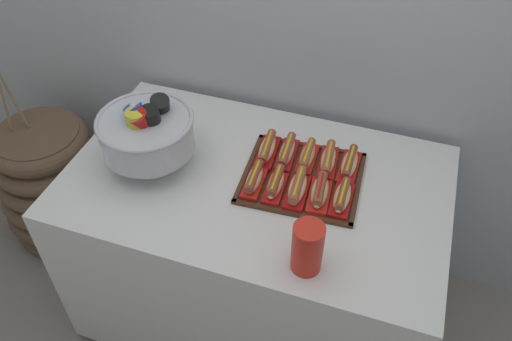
# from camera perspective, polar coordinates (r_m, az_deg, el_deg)

# --- Properties ---
(ground_plane) EXTENTS (10.00, 10.00, 0.00)m
(ground_plane) POSITION_cam_1_polar(r_m,az_deg,el_deg) (2.44, -0.03, -14.38)
(ground_plane) COLOR gray
(buffet_table) EXTENTS (1.33, 0.82, 0.79)m
(buffet_table) POSITION_cam_1_polar(r_m,az_deg,el_deg) (2.10, -0.03, -8.34)
(buffet_table) COLOR white
(buffet_table) RESTS_ON ground_plane
(floor_vase) EXTENTS (0.53, 0.53, 1.18)m
(floor_vase) POSITION_cam_1_polar(r_m,az_deg,el_deg) (2.68, -21.16, -1.34)
(floor_vase) COLOR brown
(floor_vase) RESTS_ON ground_plane
(serving_tray) EXTENTS (0.43, 0.38, 0.01)m
(serving_tray) POSITION_cam_1_polar(r_m,az_deg,el_deg) (1.82, 5.05, -0.84)
(serving_tray) COLOR #472B19
(serving_tray) RESTS_ON buffet_table
(hot_dog_0) EXTENTS (0.07, 0.16, 0.06)m
(hot_dog_0) POSITION_cam_1_polar(r_m,az_deg,el_deg) (1.76, -0.20, -0.99)
(hot_dog_0) COLOR red
(hot_dog_0) RESTS_ON serving_tray
(hot_dog_1) EXTENTS (0.07, 0.16, 0.06)m
(hot_dog_1) POSITION_cam_1_polar(r_m,az_deg,el_deg) (1.75, 2.16, -1.46)
(hot_dog_1) COLOR red
(hot_dog_1) RESTS_ON serving_tray
(hot_dog_2) EXTENTS (0.08, 0.18, 0.06)m
(hot_dog_2) POSITION_cam_1_polar(r_m,az_deg,el_deg) (1.74, 4.56, -1.91)
(hot_dog_2) COLOR #B21414
(hot_dog_2) RESTS_ON serving_tray
(hot_dog_3) EXTENTS (0.08, 0.17, 0.06)m
(hot_dog_3) POSITION_cam_1_polar(r_m,az_deg,el_deg) (1.73, 6.98, -2.38)
(hot_dog_3) COLOR red
(hot_dog_3) RESTS_ON serving_tray
(hot_dog_4) EXTENTS (0.07, 0.16, 0.06)m
(hot_dog_4) POSITION_cam_1_polar(r_m,az_deg,el_deg) (1.73, 9.41, -2.91)
(hot_dog_4) COLOR #B21414
(hot_dog_4) RESTS_ON serving_tray
(hot_dog_5) EXTENTS (0.08, 0.18, 0.06)m
(hot_dog_5) POSITION_cam_1_polar(r_m,az_deg,el_deg) (1.88, 1.16, 2.36)
(hot_dog_5) COLOR #B21414
(hot_dog_5) RESTS_ON serving_tray
(hot_dog_6) EXTENTS (0.07, 0.19, 0.06)m
(hot_dog_6) POSITION_cam_1_polar(r_m,az_deg,el_deg) (1.87, 3.39, 1.98)
(hot_dog_6) COLOR red
(hot_dog_6) RESTS_ON serving_tray
(hot_dog_7) EXTENTS (0.06, 0.17, 0.06)m
(hot_dog_7) POSITION_cam_1_polar(r_m,az_deg,el_deg) (1.86, 5.63, 1.53)
(hot_dog_7) COLOR red
(hot_dog_7) RESTS_ON serving_tray
(hot_dog_8) EXTENTS (0.08, 0.18, 0.06)m
(hot_dog_8) POSITION_cam_1_polar(r_m,az_deg,el_deg) (1.85, 7.90, 1.11)
(hot_dog_8) COLOR red
(hot_dog_8) RESTS_ON serving_tray
(hot_dog_9) EXTENTS (0.06, 0.17, 0.06)m
(hot_dog_9) POSITION_cam_1_polar(r_m,az_deg,el_deg) (1.85, 10.17, 0.66)
(hot_dog_9) COLOR red
(hot_dog_9) RESTS_ON serving_tray
(punch_bowl) EXTENTS (0.33, 0.33, 0.26)m
(punch_bowl) POSITION_cam_1_polar(r_m,az_deg,el_deg) (1.82, -11.87, 4.22)
(punch_bowl) COLOR silver
(punch_bowl) RESTS_ON buffet_table
(cup_stack) EXTENTS (0.09, 0.09, 0.17)m
(cup_stack) POSITION_cam_1_polar(r_m,az_deg,el_deg) (1.51, 5.65, -8.42)
(cup_stack) COLOR red
(cup_stack) RESTS_ON buffet_table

